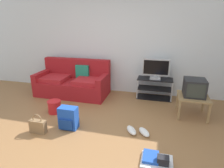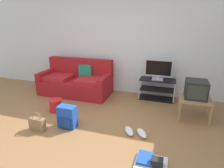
{
  "view_description": "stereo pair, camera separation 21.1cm",
  "coord_description": "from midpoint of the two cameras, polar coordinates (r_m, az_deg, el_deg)",
  "views": [
    {
      "loc": [
        1.11,
        -2.49,
        1.89
      ],
      "look_at": [
        0.19,
        1.03,
        0.67
      ],
      "focal_mm": 30.31,
      "sensor_mm": 36.0,
      "label": 1
    },
    {
      "loc": [
        1.31,
        -2.43,
        1.89
      ],
      "look_at": [
        0.19,
        1.03,
        0.67
      ],
      "focal_mm": 30.31,
      "sensor_mm": 36.0,
      "label": 2
    }
  ],
  "objects": [
    {
      "name": "ground_plane",
      "position": [
        3.34,
        -9.92,
        -16.41
      ],
      "size": [
        9.0,
        9.8,
        0.02
      ],
      "primitive_type": "cube",
      "color": "olive"
    },
    {
      "name": "flat_tv",
      "position": [
        4.72,
        11.84,
        4.36
      ],
      "size": [
        0.65,
        0.22,
        0.5
      ],
      "color": "#B2B2B7",
      "rests_on": "tv_stand"
    },
    {
      "name": "sneakers_pair",
      "position": [
        3.43,
        5.97,
        -13.97
      ],
      "size": [
        0.49,
        0.32,
        0.09
      ],
      "color": "white",
      "rests_on": "ground_plane"
    },
    {
      "name": "handbag",
      "position": [
        3.68,
        -23.01,
        -11.58
      ],
      "size": [
        0.29,
        0.11,
        0.36
      ],
      "rotation": [
        0.0,
        0.0,
        0.35
      ],
      "color": "olive",
      "rests_on": "ground_plane"
    },
    {
      "name": "side_table",
      "position": [
        4.16,
        21.9,
        -4.11
      ],
      "size": [
        0.6,
        0.6,
        0.44
      ],
      "color": "#9E7A4C",
      "rests_on": "ground_plane"
    },
    {
      "name": "tv_stand",
      "position": [
        4.88,
        11.47,
        -1.31
      ],
      "size": [
        0.86,
        0.4,
        0.52
      ],
      "color": "black",
      "rests_on": "ground_plane"
    },
    {
      "name": "crt_tv",
      "position": [
        4.1,
        22.26,
        -1.02
      ],
      "size": [
        0.41,
        0.43,
        0.35
      ],
      "color": "#232326",
      "rests_on": "side_table"
    },
    {
      "name": "floor_tray",
      "position": [
        2.89,
        11.1,
        -21.59
      ],
      "size": [
        0.44,
        0.35,
        0.14
      ],
      "color": "silver",
      "rests_on": "ground_plane"
    },
    {
      "name": "cleaning_bucket",
      "position": [
        4.29,
        -18.33,
        -6.43
      ],
      "size": [
        0.29,
        0.29,
        0.27
      ],
      "color": "red",
      "rests_on": "ground_plane"
    },
    {
      "name": "wall_back",
      "position": [
        5.09,
        0.74,
        12.5
      ],
      "size": [
        9.0,
        0.1,
        2.7
      ],
      "primitive_type": "cube",
      "color": "silver",
      "rests_on": "ground_plane"
    },
    {
      "name": "backpack",
      "position": [
        3.61,
        -14.68,
        -9.92
      ],
      "size": [
        0.33,
        0.26,
        0.41
      ],
      "rotation": [
        0.0,
        0.0,
        0.24
      ],
      "color": "blue",
      "rests_on": "ground_plane"
    },
    {
      "name": "couch",
      "position": [
        5.17,
        -12.66,
        0.52
      ],
      "size": [
        1.85,
        0.88,
        0.91
      ],
      "color": "maroon",
      "rests_on": "ground_plane"
    }
  ]
}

